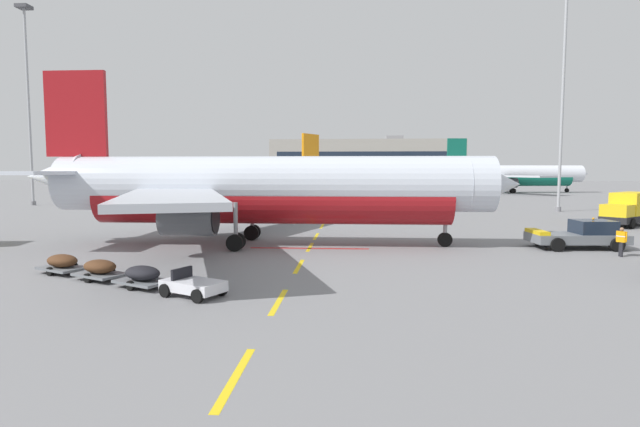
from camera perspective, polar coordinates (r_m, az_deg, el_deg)
The scene contains 12 objects.
ground at distance 55.01m, azimuth 24.08°, elevation -0.97°, with size 400.00×400.00×0.00m, color slate.
apron_paint_markings at distance 49.93m, azimuth 0.43°, elevation -1.09°, with size 8.00×97.49×0.01m.
airliner_foreground at distance 35.31m, azimuth -6.34°, elevation 2.80°, with size 34.67×34.63×12.20m.
pushback_tug at distance 38.06m, azimuth 27.35°, elevation -2.17°, with size 6.16×3.49×2.08m.
airliner_mid_left at distance 75.41m, azimuth 3.59°, elevation 3.38°, with size 25.31×26.82×9.93m.
airliner_far_center at distance 126.10m, azimuth 21.13°, elevation 4.06°, with size 35.77×35.29×12.54m.
catering_truck at distance 55.60m, azimuth 31.56°, elevation 0.49°, with size 6.76×6.52×3.14m.
baggage_train at distance 25.14m, azimuth -21.60°, elevation -6.21°, with size 11.00×6.56×1.14m.
ground_crew_worker at distance 35.57m, azimuth 30.95°, elevation -2.57°, with size 0.49×0.65×1.79m.
apron_light_mast_near at distance 87.59m, azimuth -30.18°, elevation 12.50°, with size 1.80×1.80×29.12m.
apron_light_mast_far at distance 71.66m, azimuth 25.86°, elevation 14.15°, with size 1.80×1.80×28.28m.
terminal_satellite at distance 183.26m, azimuth 5.25°, elevation 5.75°, with size 67.04×21.46×17.44m.
Camera 1 is at (20.98, -11.36, 5.24)m, focal length 28.27 mm.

